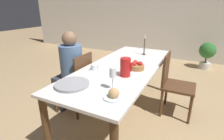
{
  "coord_description": "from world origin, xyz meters",
  "views": [
    {
      "loc": [
        0.83,
        -1.99,
        1.48
      ],
      "look_at": [
        0.0,
        -0.33,
        0.79
      ],
      "focal_mm": 28.0,
      "sensor_mm": 36.0,
      "label": 1
    }
  ],
  "objects_px": {
    "chair_opposite": "(174,83)",
    "candlestick_tall": "(144,47)",
    "chair_person_side": "(77,82)",
    "potted_plant": "(207,53)",
    "bread_plate": "(114,95)",
    "serving_tray": "(72,84)",
    "wine_glass_water": "(113,73)",
    "teacup_near_person": "(94,68)",
    "person_seated": "(70,66)",
    "red_pitcher": "(125,67)",
    "fruit_bowl": "(136,66)"
  },
  "relations": [
    {
      "from": "chair_opposite",
      "to": "red_pitcher",
      "type": "distance_m",
      "value": 0.91
    },
    {
      "from": "chair_opposite",
      "to": "person_seated",
      "type": "relative_size",
      "value": 0.74
    },
    {
      "from": "bread_plate",
      "to": "person_seated",
      "type": "bearing_deg",
      "value": 148.46
    },
    {
      "from": "wine_glass_water",
      "to": "bread_plate",
      "type": "height_order",
      "value": "wine_glass_water"
    },
    {
      "from": "wine_glass_water",
      "to": "bread_plate",
      "type": "distance_m",
      "value": 0.21
    },
    {
      "from": "chair_person_side",
      "to": "person_seated",
      "type": "xyz_separation_m",
      "value": [
        -0.09,
        -0.02,
        0.22
      ]
    },
    {
      "from": "person_seated",
      "to": "red_pitcher",
      "type": "distance_m",
      "value": 0.87
    },
    {
      "from": "chair_opposite",
      "to": "potted_plant",
      "type": "xyz_separation_m",
      "value": [
        0.44,
        2.34,
        -0.06
      ]
    },
    {
      "from": "fruit_bowl",
      "to": "chair_opposite",
      "type": "bearing_deg",
      "value": 45.42
    },
    {
      "from": "serving_tray",
      "to": "bread_plate",
      "type": "bearing_deg",
      "value": -4.05
    },
    {
      "from": "chair_person_side",
      "to": "wine_glass_water",
      "type": "xyz_separation_m",
      "value": [
        0.79,
        -0.47,
        0.43
      ]
    },
    {
      "from": "serving_tray",
      "to": "candlestick_tall",
      "type": "bearing_deg",
      "value": 78.44
    },
    {
      "from": "red_pitcher",
      "to": "candlestick_tall",
      "type": "distance_m",
      "value": 0.97
    },
    {
      "from": "person_seated",
      "to": "red_pitcher",
      "type": "bearing_deg",
      "value": -95.85
    },
    {
      "from": "red_pitcher",
      "to": "potted_plant",
      "type": "relative_size",
      "value": 0.32
    },
    {
      "from": "candlestick_tall",
      "to": "potted_plant",
      "type": "distance_m",
      "value": 2.33
    },
    {
      "from": "potted_plant",
      "to": "person_seated",
      "type": "bearing_deg",
      "value": -120.9
    },
    {
      "from": "chair_opposite",
      "to": "teacup_near_person",
      "type": "distance_m",
      "value": 1.14
    },
    {
      "from": "chair_opposite",
      "to": "candlestick_tall",
      "type": "bearing_deg",
      "value": -117.29
    },
    {
      "from": "person_seated",
      "to": "fruit_bowl",
      "type": "height_order",
      "value": "person_seated"
    },
    {
      "from": "red_pitcher",
      "to": "teacup_near_person",
      "type": "height_order",
      "value": "red_pitcher"
    },
    {
      "from": "bread_plate",
      "to": "teacup_near_person",
      "type": "bearing_deg",
      "value": 134.91
    },
    {
      "from": "teacup_near_person",
      "to": "serving_tray",
      "type": "relative_size",
      "value": 0.44
    },
    {
      "from": "bread_plate",
      "to": "candlestick_tall",
      "type": "height_order",
      "value": "candlestick_tall"
    },
    {
      "from": "wine_glass_water",
      "to": "serving_tray",
      "type": "height_order",
      "value": "wine_glass_water"
    },
    {
      "from": "chair_person_side",
      "to": "candlestick_tall",
      "type": "distance_m",
      "value": 1.17
    },
    {
      "from": "teacup_near_person",
      "to": "candlestick_tall",
      "type": "height_order",
      "value": "candlestick_tall"
    },
    {
      "from": "person_seated",
      "to": "serving_tray",
      "type": "height_order",
      "value": "person_seated"
    },
    {
      "from": "person_seated",
      "to": "red_pitcher",
      "type": "height_order",
      "value": "person_seated"
    },
    {
      "from": "wine_glass_water",
      "to": "teacup_near_person",
      "type": "bearing_deg",
      "value": 139.25
    },
    {
      "from": "teacup_near_person",
      "to": "person_seated",
      "type": "bearing_deg",
      "value": 170.42
    },
    {
      "from": "chair_person_side",
      "to": "bread_plate",
      "type": "height_order",
      "value": "chair_person_side"
    },
    {
      "from": "potted_plant",
      "to": "chair_person_side",
      "type": "bearing_deg",
      "value": -119.87
    },
    {
      "from": "fruit_bowl",
      "to": "candlestick_tall",
      "type": "relative_size",
      "value": 0.61
    },
    {
      "from": "wine_glass_water",
      "to": "fruit_bowl",
      "type": "relative_size",
      "value": 1.14
    },
    {
      "from": "wine_glass_water",
      "to": "candlestick_tall",
      "type": "distance_m",
      "value": 1.32
    },
    {
      "from": "chair_opposite",
      "to": "serving_tray",
      "type": "xyz_separation_m",
      "value": [
        -0.83,
        -1.15,
        0.29
      ]
    },
    {
      "from": "wine_glass_water",
      "to": "potted_plant",
      "type": "height_order",
      "value": "wine_glass_water"
    },
    {
      "from": "chair_opposite",
      "to": "serving_tray",
      "type": "distance_m",
      "value": 1.45
    },
    {
      "from": "chair_person_side",
      "to": "fruit_bowl",
      "type": "distance_m",
      "value": 0.88
    },
    {
      "from": "wine_glass_water",
      "to": "person_seated",
      "type": "bearing_deg",
      "value": 153.08
    },
    {
      "from": "chair_opposite",
      "to": "teacup_near_person",
      "type": "height_order",
      "value": "chair_opposite"
    },
    {
      "from": "person_seated",
      "to": "red_pitcher",
      "type": "relative_size",
      "value": 5.65
    },
    {
      "from": "chair_person_side",
      "to": "bread_plate",
      "type": "xyz_separation_m",
      "value": [
        0.87,
        -0.61,
        0.3
      ]
    },
    {
      "from": "person_seated",
      "to": "teacup_near_person",
      "type": "height_order",
      "value": "person_seated"
    },
    {
      "from": "chair_opposite",
      "to": "candlestick_tall",
      "type": "relative_size",
      "value": 2.8
    },
    {
      "from": "wine_glass_water",
      "to": "fruit_bowl",
      "type": "distance_m",
      "value": 0.63
    },
    {
      "from": "teacup_near_person",
      "to": "candlestick_tall",
      "type": "bearing_deg",
      "value": 70.67
    },
    {
      "from": "red_pitcher",
      "to": "potted_plant",
      "type": "xyz_separation_m",
      "value": [
        0.9,
        3.03,
        -0.44
      ]
    },
    {
      "from": "chair_person_side",
      "to": "teacup_near_person",
      "type": "xyz_separation_m",
      "value": [
        0.36,
        -0.1,
        0.3
      ]
    }
  ]
}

